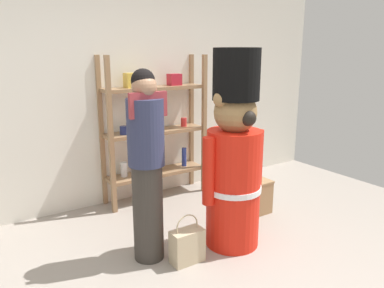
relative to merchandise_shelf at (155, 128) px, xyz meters
name	(u,v)px	position (x,y,z in m)	size (l,w,h in m)	color
back_wall	(105,94)	(-0.51, 0.22, 0.42)	(6.40, 0.12, 2.60)	silver
merchandise_shelf	(155,128)	(0.00, 0.00, 0.00)	(1.28, 0.35, 1.73)	#93704C
teddy_bear_guard	(234,159)	(0.06, -1.42, -0.04)	(0.67, 0.51, 1.80)	red
person_shopper	(147,164)	(-0.71, -1.22, -0.01)	(0.32, 0.31, 1.64)	#38332D
shopping_bag	(187,245)	(-0.47, -1.46, -0.72)	(0.28, 0.15, 0.44)	#C1AD89
display_crate	(254,197)	(0.70, -1.03, -0.69)	(0.35, 0.26, 0.38)	#9E7A51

